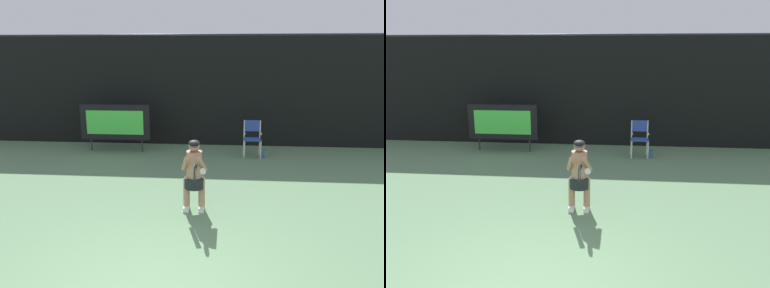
% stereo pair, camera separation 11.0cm
% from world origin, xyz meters
% --- Properties ---
extents(backdrop_screen, '(18.00, 0.12, 3.66)m').
position_xyz_m(backdrop_screen, '(0.00, 8.50, 1.81)').
color(backdrop_screen, black).
rests_on(backdrop_screen, ground).
extents(scoreboard, '(2.20, 0.21, 1.50)m').
position_xyz_m(scoreboard, '(-2.45, 7.35, 0.95)').
color(scoreboard, black).
rests_on(scoreboard, ground).
extents(umpire_chair, '(0.52, 0.44, 1.08)m').
position_xyz_m(umpire_chair, '(1.80, 7.15, 0.62)').
color(umpire_chair, white).
rests_on(umpire_chair, ground).
extents(water_bottle, '(0.07, 0.07, 0.27)m').
position_xyz_m(water_bottle, '(2.15, 6.94, 0.12)').
color(water_bottle, blue).
rests_on(water_bottle, ground).
extents(tennis_player, '(0.52, 0.59, 1.43)m').
position_xyz_m(tennis_player, '(0.36, 3.07, 0.77)').
color(tennis_player, white).
rests_on(tennis_player, ground).
extents(tennis_racket, '(0.03, 0.60, 0.31)m').
position_xyz_m(tennis_racket, '(0.41, 2.51, 0.97)').
color(tennis_racket, black).
extents(tennis_ball_loose, '(0.07, 0.07, 0.07)m').
position_xyz_m(tennis_ball_loose, '(0.28, 5.39, 0.03)').
color(tennis_ball_loose, '#CCDB3D').
rests_on(tennis_ball_loose, ground).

